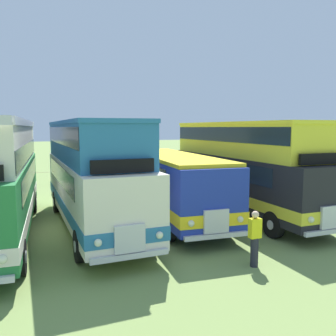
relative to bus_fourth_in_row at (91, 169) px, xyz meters
The scene contains 6 objects.
ground_plane 3.09m from the bus_fourth_in_row, behind, with size 200.00×200.00×0.00m, color #7A934C.
bus_fourth_in_row is the anchor object (origin of this frame).
bus_fifth_in_row 3.76m from the bus_fourth_in_row, ahead, with size 3.10×9.92×2.99m.
bus_sixth_in_row 7.36m from the bus_fourth_in_row, ahead, with size 2.71×10.99×4.49m.
marshal_person 7.44m from the bus_fourth_in_row, 57.24° to the right, with size 0.36×0.24×1.73m.
rope_fence_line 12.95m from the bus_fourth_in_row, 98.23° to the left, with size 24.47×0.08×1.05m.
Camera 1 is at (-0.37, -15.16, 4.22)m, focal length 37.99 mm.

